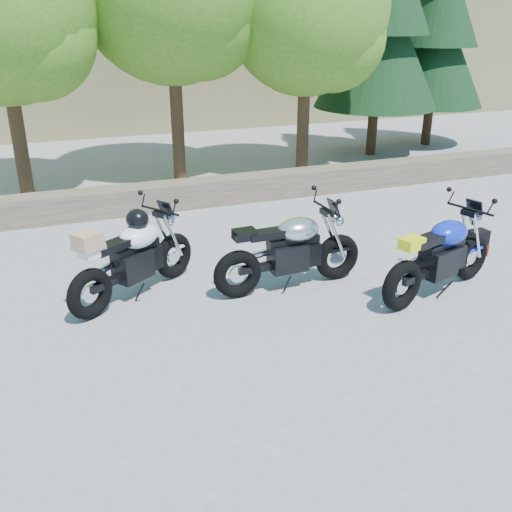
# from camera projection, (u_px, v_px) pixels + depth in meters

# --- Properties ---
(ground) EXTENTS (90.00, 90.00, 0.00)m
(ground) POSITION_uv_depth(u_px,v_px,m) (271.00, 353.00, 6.36)
(ground) COLOR gray
(ground) RESTS_ON ground
(stone_wall) EXTENTS (22.00, 0.55, 0.50)m
(stone_wall) POSITION_uv_depth(u_px,v_px,m) (165.00, 196.00, 11.00)
(stone_wall) COLOR brown
(stone_wall) RESTS_ON ground
(tree_decid_left) EXTENTS (3.67, 3.67, 5.62)m
(tree_decid_left) POSITION_uv_depth(u_px,v_px,m) (4.00, 6.00, 10.32)
(tree_decid_left) COLOR #382314
(tree_decid_left) RESTS_ON ground
(tree_decid_right) EXTENTS (3.54, 3.54, 5.41)m
(tree_decid_right) POSITION_uv_depth(u_px,v_px,m) (312.00, 14.00, 12.17)
(tree_decid_right) COLOR #382314
(tree_decid_right) RESTS_ON ground
(conifer_near) EXTENTS (3.17, 3.17, 7.06)m
(conifer_near) POSITION_uv_depth(u_px,v_px,m) (382.00, 6.00, 14.00)
(conifer_near) COLOR #382314
(conifer_near) RESTS_ON ground
(conifer_far) EXTENTS (2.82, 2.82, 6.27)m
(conifer_far) POSITION_uv_depth(u_px,v_px,m) (439.00, 23.00, 15.38)
(conifer_far) COLOR #382314
(conifer_far) RESTS_ON ground
(silver_bike) EXTENTS (2.18, 0.69, 1.09)m
(silver_bike) POSITION_uv_depth(u_px,v_px,m) (290.00, 252.00, 7.69)
(silver_bike) COLOR black
(silver_bike) RESTS_ON ground
(white_bike) EXTENTS (1.87, 1.32, 1.18)m
(white_bike) POSITION_uv_depth(u_px,v_px,m) (133.00, 256.00, 7.42)
(white_bike) COLOR black
(white_bike) RESTS_ON ground
(blue_bike) EXTENTS (2.13, 0.91, 1.10)m
(blue_bike) POSITION_uv_depth(u_px,v_px,m) (441.00, 256.00, 7.54)
(blue_bike) COLOR black
(blue_bike) RESTS_ON ground
(backpack) EXTENTS (0.31, 0.27, 0.40)m
(backpack) POSITION_uv_depth(u_px,v_px,m) (477.00, 243.00, 8.90)
(backpack) COLOR black
(backpack) RESTS_ON ground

